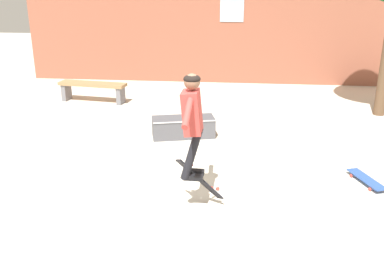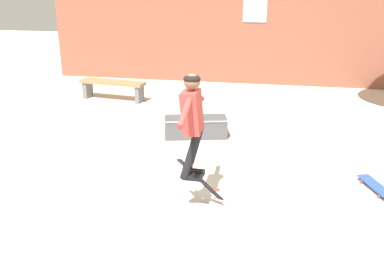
{
  "view_description": "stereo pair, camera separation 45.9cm",
  "coord_description": "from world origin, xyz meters",
  "views": [
    {
      "loc": [
        0.49,
        -5.31,
        3.03
      ],
      "look_at": [
        -0.07,
        -0.01,
        1.14
      ],
      "focal_mm": 40.0,
      "sensor_mm": 36.0,
      "label": 1
    },
    {
      "loc": [
        0.94,
        -5.25,
        3.03
      ],
      "look_at": [
        -0.07,
        -0.01,
        1.14
      ],
      "focal_mm": 40.0,
      "sensor_mm": 36.0,
      "label": 2
    }
  ],
  "objects": [
    {
      "name": "ground_plane",
      "position": [
        0.0,
        0.0,
        0.0
      ],
      "size": [
        40.0,
        40.0,
        0.0
      ],
      "primitive_type": "plane",
      "color": "beige"
    },
    {
      "name": "skater",
      "position": [
        -0.07,
        -0.01,
        1.34
      ],
      "size": [
        0.31,
        1.33,
        1.44
      ],
      "rotation": [
        0.0,
        0.0,
        -0.03
      ],
      "color": "#B23833"
    },
    {
      "name": "park_bench",
      "position": [
        -3.24,
        5.27,
        0.38
      ],
      "size": [
        1.83,
        0.64,
        0.52
      ],
      "rotation": [
        0.0,
        0.0,
        -0.14
      ],
      "color": "#99754C",
      "rests_on": "ground_plane"
    },
    {
      "name": "skate_ledge",
      "position": [
        -0.55,
        2.87,
        0.2
      ],
      "size": [
        1.33,
        0.78,
        0.41
      ],
      "rotation": [
        0.0,
        0.0,
        0.24
      ],
      "color": "#4C4C51",
      "rests_on": "ground_plane"
    },
    {
      "name": "building_backdrop",
      "position": [
        0.01,
        8.07,
        2.24
      ],
      "size": [
        12.71,
        0.52,
        5.46
      ],
      "color": "#93513D",
      "rests_on": "ground_plane"
    },
    {
      "name": "skateboard_flipping",
      "position": [
        0.03,
        0.08,
        0.4
      ],
      "size": [
        0.69,
        0.27,
        0.68
      ],
      "rotation": [
        0.0,
        0.0,
        0.12
      ],
      "color": "black"
    },
    {
      "name": "skateboard_resting",
      "position": [
        2.59,
        1.05,
        0.07
      ],
      "size": [
        0.45,
        0.81,
        0.08
      ],
      "rotation": [
        0.0,
        0.0,
        1.92
      ],
      "color": "#2D519E",
      "rests_on": "ground_plane"
    }
  ]
}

